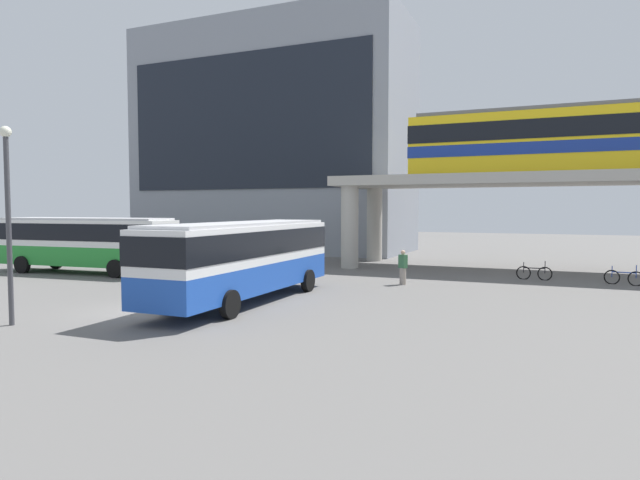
{
  "coord_description": "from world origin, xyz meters",
  "views": [
    {
      "loc": [
        13.87,
        -15.66,
        3.79
      ],
      "look_at": [
        3.25,
        9.12,
        2.2
      ],
      "focal_mm": 30.54,
      "sensor_mm": 36.0,
      "label": 1
    }
  ],
  "objects_px": {
    "bicycle_blue": "(624,278)",
    "bus_main": "(244,253)",
    "station_building": "(273,140)",
    "bicycle_black": "(534,273)",
    "bus_secondary": "(86,239)",
    "train": "(614,138)",
    "pedestrian_waiting_near_stop": "(403,268)"
  },
  "relations": [
    {
      "from": "train",
      "to": "pedestrian_waiting_near_stop",
      "type": "relative_size",
      "value": 13.33
    },
    {
      "from": "bicycle_blue",
      "to": "bicycle_black",
      "type": "height_order",
      "value": "same"
    },
    {
      "from": "station_building",
      "to": "bus_main",
      "type": "height_order",
      "value": "station_building"
    },
    {
      "from": "station_building",
      "to": "pedestrian_waiting_near_stop",
      "type": "distance_m",
      "value": 25.97
    },
    {
      "from": "station_building",
      "to": "bus_main",
      "type": "distance_m",
      "value": 28.96
    },
    {
      "from": "bus_main",
      "to": "bicycle_black",
      "type": "bearing_deg",
      "value": 48.47
    },
    {
      "from": "train",
      "to": "pedestrian_waiting_near_stop",
      "type": "distance_m",
      "value": 14.77
    },
    {
      "from": "station_building",
      "to": "bicycle_blue",
      "type": "height_order",
      "value": "station_building"
    },
    {
      "from": "bus_secondary",
      "to": "bicycle_blue",
      "type": "bearing_deg",
      "value": 13.51
    },
    {
      "from": "station_building",
      "to": "pedestrian_waiting_near_stop",
      "type": "bearing_deg",
      "value": -46.78
    },
    {
      "from": "station_building",
      "to": "train",
      "type": "distance_m",
      "value": 28.05
    },
    {
      "from": "bus_main",
      "to": "pedestrian_waiting_near_stop",
      "type": "height_order",
      "value": "bus_main"
    },
    {
      "from": "bus_main",
      "to": "pedestrian_waiting_near_stop",
      "type": "xyz_separation_m",
      "value": [
        4.61,
        7.39,
        -1.18
      ]
    },
    {
      "from": "train",
      "to": "bus_secondary",
      "type": "xyz_separation_m",
      "value": [
        -27.94,
        -11.2,
        -5.75
      ]
    },
    {
      "from": "bus_secondary",
      "to": "pedestrian_waiting_near_stop",
      "type": "xyz_separation_m",
      "value": [
        18.15,
        2.58,
        -1.18
      ]
    },
    {
      "from": "bus_secondary",
      "to": "bicycle_black",
      "type": "distance_m",
      "value": 25.14
    },
    {
      "from": "train",
      "to": "bicycle_black",
      "type": "distance_m",
      "value": 9.29
    },
    {
      "from": "station_building",
      "to": "bicycle_black",
      "type": "xyz_separation_m",
      "value": [
        22.57,
        -13.22,
        -9.56
      ]
    },
    {
      "from": "bicycle_blue",
      "to": "bicycle_black",
      "type": "xyz_separation_m",
      "value": [
        -4.13,
        0.31,
        0.0
      ]
    },
    {
      "from": "bus_main",
      "to": "bus_secondary",
      "type": "height_order",
      "value": "same"
    },
    {
      "from": "train",
      "to": "bus_secondary",
      "type": "bearing_deg",
      "value": -158.16
    },
    {
      "from": "bus_main",
      "to": "pedestrian_waiting_near_stop",
      "type": "distance_m",
      "value": 8.79
    },
    {
      "from": "bus_secondary",
      "to": "bus_main",
      "type": "bearing_deg",
      "value": -19.56
    },
    {
      "from": "bus_main",
      "to": "bicycle_blue",
      "type": "relative_size",
      "value": 6.29
    },
    {
      "from": "pedestrian_waiting_near_stop",
      "to": "bus_main",
      "type": "bearing_deg",
      "value": -121.98
    },
    {
      "from": "bicycle_blue",
      "to": "bus_main",
      "type": "bearing_deg",
      "value": -141.68
    },
    {
      "from": "station_building",
      "to": "bicycle_black",
      "type": "height_order",
      "value": "station_building"
    },
    {
      "from": "train",
      "to": "bus_main",
      "type": "relative_size",
      "value": 2.06
    },
    {
      "from": "bus_secondary",
      "to": "bicycle_black",
      "type": "relative_size",
      "value": 6.25
    },
    {
      "from": "train",
      "to": "bus_main",
      "type": "height_order",
      "value": "train"
    },
    {
      "from": "bicycle_blue",
      "to": "bus_secondary",
      "type": "bearing_deg",
      "value": -166.49
    },
    {
      "from": "train",
      "to": "pedestrian_waiting_near_stop",
      "type": "bearing_deg",
      "value": -138.64
    }
  ]
}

